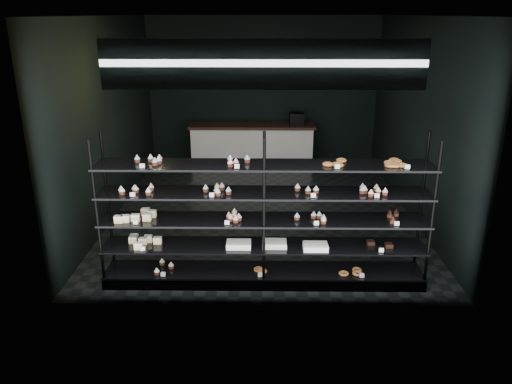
% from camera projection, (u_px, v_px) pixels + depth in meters
% --- Properties ---
extents(room, '(5.01, 6.01, 3.20)m').
position_uv_depth(room, '(263.00, 119.00, 8.15)').
color(room, black).
rests_on(room, ground).
extents(display_shelf, '(4.00, 0.50, 1.91)m').
position_uv_depth(display_shelf, '(261.00, 236.00, 6.18)').
color(display_shelf, black).
rests_on(display_shelf, room).
extents(signage, '(3.30, 0.05, 0.50)m').
position_uv_depth(signage, '(263.00, 64.00, 5.01)').
color(signage, '#0B1C3B').
rests_on(signage, room).
extents(pendant_lamp, '(0.32, 0.32, 0.89)m').
position_uv_depth(pendant_lamp, '(152.00, 73.00, 6.98)').
color(pendant_lamp, black).
rests_on(pendant_lamp, room).
extents(service_counter, '(2.70, 0.65, 1.23)m').
position_uv_depth(service_counter, '(253.00, 146.00, 10.88)').
color(service_counter, silver).
rests_on(service_counter, room).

